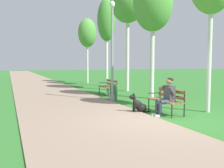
# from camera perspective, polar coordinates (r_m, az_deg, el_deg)

# --- Properties ---
(ground_plane) EXTENTS (120.00, 120.00, 0.00)m
(ground_plane) POSITION_cam_1_polar(r_m,az_deg,el_deg) (7.77, 11.75, -8.06)
(ground_plane) COLOR #33752D
(paved_path) EXTENTS (3.99, 60.00, 0.04)m
(paved_path) POSITION_cam_1_polar(r_m,az_deg,el_deg) (30.36, -18.55, 1.28)
(paved_path) COLOR gray
(paved_path) RESTS_ON ground
(park_bench_near) EXTENTS (0.55, 1.50, 0.85)m
(park_bench_near) POSITION_cam_1_polar(r_m,az_deg,el_deg) (8.69, 12.54, -3.30)
(park_bench_near) COLOR olive
(park_bench_near) RESTS_ON ground
(park_bench_mid) EXTENTS (0.55, 1.50, 0.85)m
(park_bench_mid) POSITION_cam_1_polar(r_m,az_deg,el_deg) (13.38, -0.73, -0.41)
(park_bench_mid) COLOR olive
(park_bench_mid) RESTS_ON ground
(person_seated_on_near_bench) EXTENTS (0.74, 0.49, 1.25)m
(person_seated_on_near_bench) POSITION_cam_1_polar(r_m,az_deg,el_deg) (8.32, 12.49, -2.47)
(person_seated_on_near_bench) COLOR #33384C
(person_seated_on_near_bench) RESTS_ON ground
(dog_black) EXTENTS (0.83, 0.32, 0.71)m
(dog_black) POSITION_cam_1_polar(r_m,az_deg,el_deg) (8.69, 6.19, -4.90)
(dog_black) COLOR black
(dog_black) RESTS_ON ground
(lamp_post_near) EXTENTS (0.24, 0.24, 4.46)m
(lamp_post_near) POSITION_cam_1_polar(r_m,az_deg,el_deg) (11.12, 0.05, 7.80)
(lamp_post_near) COLOR gray
(lamp_post_near) RESTS_ON ground
(birch_tree_second) EXTENTS (1.90, 1.83, 5.91)m
(birch_tree_second) POSITION_cam_1_polar(r_m,az_deg,el_deg) (12.52, 9.40, 17.69)
(birch_tree_second) COLOR silver
(birch_tree_second) RESTS_ON ground
(birch_tree_third) EXTENTS (2.12, 2.11, 6.84)m
(birch_tree_third) POSITION_cam_1_polar(r_m,az_deg,el_deg) (15.84, 3.63, 18.37)
(birch_tree_third) COLOR silver
(birch_tree_third) RESTS_ON ground
(birch_tree_fourth) EXTENTS (1.42, 1.46, 6.58)m
(birch_tree_fourth) POSITION_cam_1_polar(r_m,az_deg,el_deg) (19.17, -1.24, 14.31)
(birch_tree_fourth) COLOR silver
(birch_tree_fourth) RESTS_ON ground
(birch_tree_fifth) EXTENTS (1.59, 1.65, 5.62)m
(birch_tree_fifth) POSITION_cam_1_polar(r_m,az_deg,el_deg) (22.05, -5.73, 11.54)
(birch_tree_fifth) COLOR silver
(birch_tree_fifth) RESTS_ON ground
(litter_bin) EXTENTS (0.36, 0.36, 0.70)m
(litter_bin) POSITION_cam_1_polar(r_m,az_deg,el_deg) (11.76, 0.35, -1.91)
(litter_bin) COLOR #2D6638
(litter_bin) RESTS_ON ground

